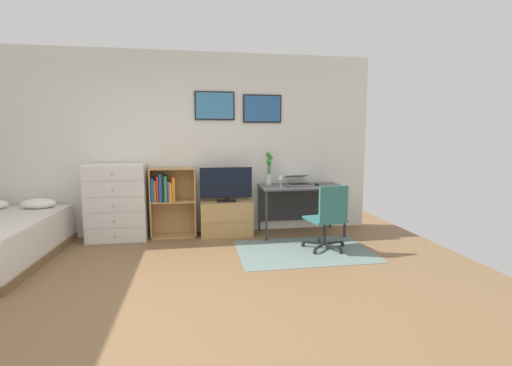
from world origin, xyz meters
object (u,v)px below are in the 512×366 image
(bookshelf, at_px, (169,197))
(desk, at_px, (299,193))
(office_chair, at_px, (328,216))
(dresser, at_px, (117,203))
(computer_mouse, at_px, (317,184))
(tv_stand, at_px, (226,218))
(bamboo_vase, at_px, (269,169))
(laptop, at_px, (298,180))
(television, at_px, (226,185))
(wine_glass, at_px, (281,177))

(bookshelf, bearing_deg, desk, -2.53)
(bookshelf, distance_m, office_chair, 2.30)
(dresser, xyz_separation_m, computer_mouse, (2.91, -0.09, 0.21))
(tv_stand, xyz_separation_m, bamboo_vase, (0.66, 0.08, 0.72))
(bamboo_vase, bearing_deg, office_chair, -61.58)
(bookshelf, height_order, laptop, bookshelf)
(television, bearing_deg, desk, -0.70)
(dresser, distance_m, office_chair, 2.93)
(television, relative_size, wine_glass, 4.24)
(office_chair, bearing_deg, bamboo_vase, 108.67)
(dresser, height_order, bamboo_vase, bamboo_vase)
(dresser, relative_size, tv_stand, 1.43)
(laptop, relative_size, bamboo_vase, 0.82)
(dresser, height_order, computer_mouse, dresser)
(television, xyz_separation_m, laptop, (1.10, 0.03, 0.04))
(dresser, height_order, bookshelf, dresser)
(bamboo_vase, height_order, wine_glass, bamboo_vase)
(tv_stand, relative_size, desk, 0.62)
(desk, height_order, laptop, laptop)
(television, height_order, computer_mouse, television)
(television, xyz_separation_m, office_chair, (1.23, -0.94, -0.31))
(tv_stand, xyz_separation_m, desk, (1.12, -0.04, 0.35))
(television, height_order, bamboo_vase, bamboo_vase)
(office_chair, relative_size, laptop, 2.14)
(television, relative_size, office_chair, 0.89)
(tv_stand, xyz_separation_m, television, (0.00, -0.02, 0.51))
(bookshelf, height_order, computer_mouse, bookshelf)
(computer_mouse, bearing_deg, bamboo_vase, 165.53)
(television, distance_m, laptop, 1.10)
(bookshelf, distance_m, computer_mouse, 2.20)
(bookshelf, bearing_deg, computer_mouse, -3.92)
(office_chair, distance_m, laptop, 1.04)
(desk, bearing_deg, bamboo_vase, 165.49)
(television, xyz_separation_m, computer_mouse, (1.37, -0.08, -0.01))
(bookshelf, bearing_deg, office_chair, -26.28)
(tv_stand, height_order, computer_mouse, computer_mouse)
(wine_glass, bearing_deg, bookshelf, 172.40)
(bookshelf, xyz_separation_m, laptop, (1.93, -0.04, 0.21))
(desk, xyz_separation_m, office_chair, (0.11, -0.93, -0.15))
(computer_mouse, bearing_deg, bookshelf, 176.08)
(dresser, bearing_deg, bamboo_vase, 2.49)
(laptop, bearing_deg, desk, -75.36)
(laptop, relative_size, computer_mouse, 3.87)
(television, bearing_deg, bookshelf, 175.01)
(bamboo_vase, bearing_deg, laptop, -9.33)
(television, distance_m, desk, 1.13)
(bookshelf, bearing_deg, television, -4.99)
(desk, relative_size, computer_mouse, 11.85)
(bookshelf, height_order, wine_glass, bookshelf)
(laptop, height_order, wine_glass, wine_glass)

